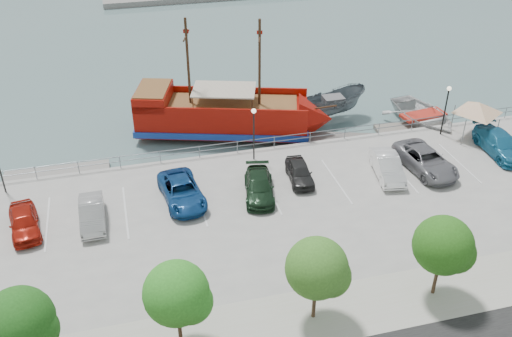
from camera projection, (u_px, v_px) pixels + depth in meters
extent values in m
plane|color=slate|center=(277.00, 219.00, 39.04)|extent=(160.00, 160.00, 0.00)
cube|color=#ACA997|center=(331.00, 313.00, 30.29)|extent=(100.00, 4.00, 0.05)
cylinder|color=slate|center=(250.00, 140.00, 44.42)|extent=(50.00, 0.06, 0.06)
cylinder|color=slate|center=(250.00, 145.00, 44.64)|extent=(50.00, 0.06, 0.06)
cube|color=#950D05|center=(223.00, 117.00, 48.48)|extent=(14.96, 8.54, 2.32)
cube|color=#173799|center=(223.00, 124.00, 48.88)|extent=(15.29, 8.88, 0.54)
cone|color=#950D05|center=(315.00, 119.00, 48.14)|extent=(4.01, 4.94, 4.28)
cube|color=#950D05|center=(153.00, 96.00, 47.79)|extent=(3.89, 5.06, 1.25)
cube|color=brown|center=(153.00, 89.00, 47.43)|extent=(3.62, 4.67, 0.11)
cube|color=brown|center=(228.00, 104.00, 47.83)|extent=(12.24, 7.23, 0.13)
cube|color=#950D05|center=(225.00, 90.00, 49.52)|extent=(13.67, 4.45, 0.62)
cube|color=#950D05|center=(220.00, 112.00, 45.89)|extent=(13.67, 4.45, 0.62)
cylinder|color=#382111|center=(260.00, 64.00, 45.80)|extent=(0.27, 0.27, 7.32)
cylinder|color=#382111|center=(188.00, 62.00, 46.05)|extent=(0.27, 0.27, 7.32)
cylinder|color=#382111|center=(260.00, 37.00, 44.63)|extent=(0.92, 2.59, 0.12)
cylinder|color=#382111|center=(186.00, 36.00, 44.87)|extent=(0.92, 2.59, 0.12)
cube|color=beige|center=(224.00, 90.00, 47.15)|extent=(5.95, 4.79, 0.11)
cylinder|color=#382111|center=(323.00, 107.00, 47.55)|extent=(2.16, 0.80, 0.53)
imported|color=slate|center=(333.00, 107.00, 51.09)|extent=(6.94, 3.86, 2.54)
imported|color=silver|center=(423.00, 118.00, 50.24)|extent=(6.24, 8.07, 1.54)
cube|color=gray|center=(57.00, 175.00, 43.33)|extent=(7.81, 2.31, 0.44)
cube|color=#68625D|center=(337.00, 139.00, 48.21)|extent=(6.86, 3.88, 0.38)
cube|color=gray|center=(415.00, 129.00, 49.76)|extent=(7.17, 2.95, 0.40)
cylinder|color=slate|center=(453.00, 117.00, 47.41)|extent=(0.09, 0.09, 2.24)
cylinder|color=slate|center=(485.00, 117.00, 47.46)|extent=(0.09, 0.09, 2.24)
cylinder|color=slate|center=(464.00, 132.00, 45.16)|extent=(0.09, 0.09, 2.24)
cylinder|color=slate|center=(497.00, 132.00, 45.21)|extent=(0.09, 0.09, 2.24)
pyramid|color=white|center=(479.00, 102.00, 45.26)|extent=(5.15, 5.15, 0.92)
cylinder|color=black|center=(254.00, 136.00, 42.80)|extent=(0.12, 0.12, 4.00)
sphere|color=#FFF2CC|center=(254.00, 111.00, 41.69)|extent=(0.36, 0.36, 0.36)
cylinder|color=black|center=(445.00, 112.00, 46.22)|extent=(0.12, 0.12, 4.00)
sphere|color=#FFF2CC|center=(449.00, 89.00, 45.11)|extent=(0.36, 0.36, 0.36)
sphere|color=#1C5116|center=(19.00, 321.00, 25.30)|extent=(3.20, 3.20, 3.20)
sphere|color=#1C5116|center=(35.00, 330.00, 25.39)|extent=(2.20, 2.20, 2.20)
cylinder|color=#473321|center=(180.00, 327.00, 28.01)|extent=(0.20, 0.20, 2.20)
sphere|color=#2A7920|center=(176.00, 293.00, 26.79)|extent=(3.20, 3.20, 3.20)
sphere|color=#2A7920|center=(190.00, 302.00, 26.88)|extent=(2.20, 2.20, 2.20)
cylinder|color=#473321|center=(314.00, 301.00, 29.50)|extent=(0.20, 0.20, 2.20)
sphere|color=#376B22|center=(317.00, 268.00, 28.29)|extent=(3.20, 3.20, 3.20)
sphere|color=#376B22|center=(330.00, 276.00, 28.38)|extent=(2.20, 2.20, 2.20)
cylinder|color=#473321|center=(436.00, 278.00, 31.00)|extent=(0.20, 0.20, 2.20)
sphere|color=#245916|center=(443.00, 245.00, 29.78)|extent=(3.20, 3.20, 3.20)
sphere|color=#245916|center=(455.00, 253.00, 29.87)|extent=(2.20, 2.20, 2.20)
imported|color=#A91B0E|center=(24.00, 222.00, 35.88)|extent=(2.43, 4.56, 1.48)
imported|color=#ABABAB|center=(92.00, 214.00, 36.62)|extent=(1.60, 4.42, 1.45)
imported|color=navy|center=(182.00, 191.00, 38.75)|extent=(3.07, 5.67, 1.51)
imported|color=black|center=(259.00, 187.00, 39.33)|extent=(2.90, 5.14, 1.41)
imported|color=#252525|center=(300.00, 172.00, 40.97)|extent=(1.97, 4.12, 1.36)
imported|color=white|center=(387.00, 167.00, 41.43)|extent=(2.46, 4.94, 1.56)
imported|color=slate|center=(426.00, 160.00, 42.13)|extent=(3.29, 6.05, 1.61)
imported|color=teal|center=(500.00, 144.00, 44.20)|extent=(2.56, 5.71, 1.63)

